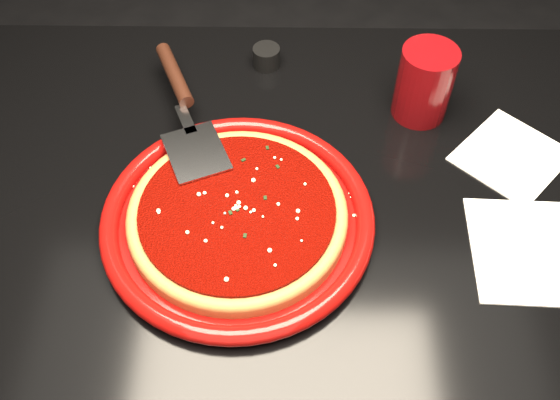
% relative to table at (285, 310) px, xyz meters
% --- Properties ---
extents(floor, '(4.00, 4.00, 0.01)m').
position_rel_table_xyz_m(floor, '(0.00, 0.00, -0.38)').
color(floor, black).
rests_on(floor, ground).
extents(table, '(1.20, 0.80, 0.75)m').
position_rel_table_xyz_m(table, '(0.00, 0.00, 0.00)').
color(table, black).
rests_on(table, floor).
extents(plate, '(0.52, 0.52, 0.03)m').
position_rel_table_xyz_m(plate, '(-0.07, -0.06, 0.39)').
color(plate, maroon).
rests_on(plate, table).
extents(pizza_crust, '(0.42, 0.42, 0.02)m').
position_rel_table_xyz_m(pizza_crust, '(-0.07, -0.06, 0.39)').
color(pizza_crust, '#935B2E').
rests_on(pizza_crust, plate).
extents(pizza_crust_rim, '(0.42, 0.42, 0.02)m').
position_rel_table_xyz_m(pizza_crust_rim, '(-0.07, -0.06, 0.40)').
color(pizza_crust_rim, '#935B2E').
rests_on(pizza_crust_rim, plate).
extents(pizza_sauce, '(0.37, 0.37, 0.01)m').
position_rel_table_xyz_m(pizza_sauce, '(-0.07, -0.06, 0.41)').
color(pizza_sauce, '#680702').
rests_on(pizza_sauce, plate).
extents(parmesan_dusting, '(0.27, 0.27, 0.01)m').
position_rel_table_xyz_m(parmesan_dusting, '(-0.07, -0.06, 0.42)').
color(parmesan_dusting, '#FFF4C6').
rests_on(parmesan_dusting, plate).
extents(basil_flecks, '(0.25, 0.25, 0.00)m').
position_rel_table_xyz_m(basil_flecks, '(-0.07, -0.06, 0.41)').
color(basil_flecks, black).
rests_on(basil_flecks, plate).
extents(pizza_server, '(0.23, 0.36, 0.03)m').
position_rel_table_xyz_m(pizza_server, '(-0.16, 0.13, 0.42)').
color(pizza_server, silver).
rests_on(pizza_server, plate).
extents(cup, '(0.10, 0.10, 0.12)m').
position_rel_table_xyz_m(cup, '(0.22, 0.18, 0.44)').
color(cup, maroon).
rests_on(cup, table).
extents(napkin_a, '(0.18, 0.18, 0.00)m').
position_rel_table_xyz_m(napkin_a, '(0.35, -0.10, 0.38)').
color(napkin_a, silver).
rests_on(napkin_a, table).
extents(napkin_b, '(0.21, 0.21, 0.00)m').
position_rel_table_xyz_m(napkin_b, '(0.35, 0.08, 0.38)').
color(napkin_b, silver).
rests_on(napkin_b, table).
extents(ramekin, '(0.06, 0.06, 0.04)m').
position_rel_table_xyz_m(ramekin, '(-0.04, 0.29, 0.39)').
color(ramekin, black).
rests_on(ramekin, table).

